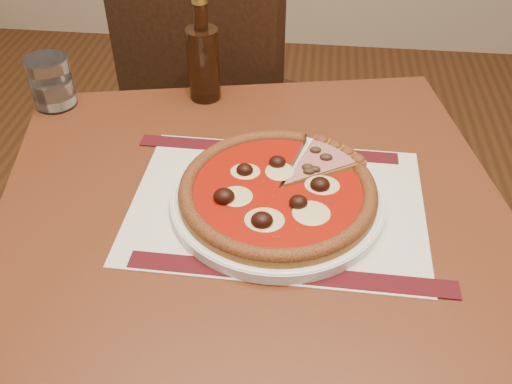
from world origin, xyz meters
TOP-DOWN VIEW (x-y plane):
  - table at (-0.70, 0.84)m, footprint 0.95×0.95m
  - chair_far at (-0.86, 1.48)m, footprint 0.58×0.58m
  - placemat at (-0.66, 0.87)m, footprint 0.46×0.33m
  - plate at (-0.66, 0.87)m, footprint 0.33×0.33m
  - pizza at (-0.66, 0.87)m, footprint 0.31×0.31m
  - ham_slice at (-0.59, 0.95)m, footprint 0.13×0.15m
  - water_glass at (-1.12, 1.12)m, footprint 0.11×0.11m
  - bottle at (-0.84, 1.18)m, footprint 0.06×0.06m

SIDE VIEW (x-z plane):
  - chair_far at x=-0.86m, z-range 0.07..1.01m
  - table at x=-0.70m, z-range 0.27..1.02m
  - placemat at x=-0.66m, z-range 0.75..0.75m
  - plate at x=-0.66m, z-range 0.75..0.77m
  - ham_slice at x=-0.59m, z-range 0.77..0.79m
  - pizza at x=-0.66m, z-range 0.76..0.80m
  - water_glass at x=-1.12m, z-range 0.75..0.85m
  - bottle at x=-0.84m, z-range 0.73..0.93m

